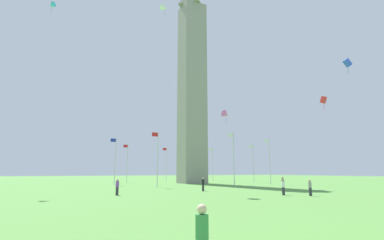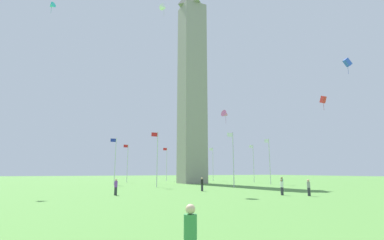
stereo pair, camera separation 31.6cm
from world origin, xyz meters
name	(u,v)px [view 1 (the left image)]	position (x,y,z in m)	size (l,w,h in m)	color
ground_plane	(192,183)	(0.00, 0.00, 0.00)	(260.00, 260.00, 0.00)	#548C3D
obelisk_monument	(192,78)	(0.00, 0.00, 23.00)	(5.06, 5.06, 46.00)	gray
flagpole_n	(115,159)	(16.04, 0.00, 4.77)	(1.12, 0.14, 8.75)	silver
flagpole_ne	(157,157)	(11.36, 11.31, 4.77)	(1.12, 0.14, 8.75)	silver
flagpole_e	(233,157)	(0.06, 15.99, 4.77)	(1.12, 0.14, 8.75)	silver
flagpole_se	(269,159)	(-11.25, 11.31, 4.77)	(1.12, 0.14, 8.75)	silver
flagpole_s	(253,162)	(-15.93, 0.00, 4.77)	(1.12, 0.14, 8.75)	silver
flagpole_sw	(212,163)	(-11.25, -11.31, 4.77)	(1.12, 0.14, 8.75)	silver
flagpole_w	(166,163)	(0.06, -15.99, 4.77)	(1.12, 0.14, 8.75)	silver
flagpole_nw	(127,161)	(11.36, -11.31, 4.77)	(1.12, 0.14, 8.75)	silver
person_green_shirt	(202,239)	(22.09, 48.02, 0.80)	(0.32, 0.32, 1.61)	#2D2D38
person_gray_shirt	(310,188)	(2.36, 33.20, 0.81)	(0.32, 0.32, 1.64)	#2D2D38
person_white_shirt	(283,187)	(4.13, 31.33, 0.81)	(0.32, 0.32, 1.63)	#2D2D38
person_purple_shirt	(117,187)	(19.78, 24.16, 0.83)	(0.32, 0.32, 1.68)	#2D2D38
person_teal_shirt	(283,184)	(0.09, 26.93, 0.87)	(0.32, 0.32, 1.74)	#2D2D38
person_black_shirt	(203,184)	(8.89, 22.39, 0.83)	(0.32, 0.32, 1.68)	#2D2D38
kite_cyan_delta	(52,5)	(28.50, 8.40, 28.44)	(1.38, 1.39, 1.84)	#33C6D1
kite_white_delta	(165,7)	(11.44, 13.64, 29.61)	(1.74, 1.90, 2.43)	white
kite_blue_box	(347,63)	(-17.65, 24.78, 20.62)	(1.49, 1.03, 2.76)	blue
kite_pink_delta	(226,114)	(-2.98, 9.14, 13.33)	(1.82, 1.69, 2.71)	pink
kite_red_box	(323,100)	(-10.44, 25.26, 13.22)	(0.60, 0.95, 2.21)	red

